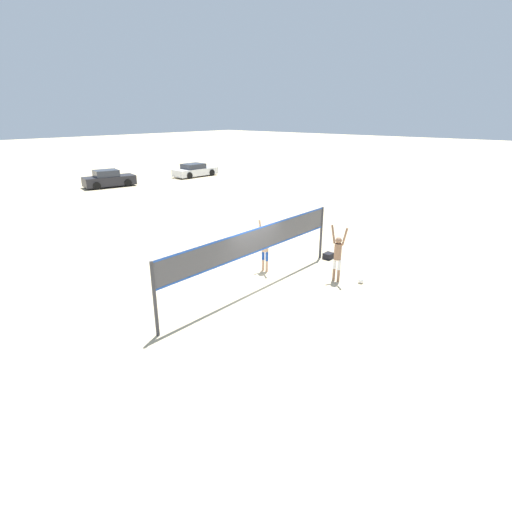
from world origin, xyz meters
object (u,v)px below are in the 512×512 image
Objects in this scene: parked_car_mid at (195,171)px; parked_car_far at (109,179)px; volleyball_net at (256,245)px; player_blocker at (265,245)px; gear_bag at (328,256)px; volleyball at (361,281)px; player_spiker at (338,253)px.

parked_car_far is (-8.91, 1.10, 0.07)m from parked_car_mid.
parked_car_mid is at bearing 53.56° from volleyball_net.
player_blocker is at bearing -91.62° from parked_car_far.
parked_car_mid is (12.23, 23.06, 0.46)m from gear_bag.
player_blocker is (1.55, 0.85, -0.60)m from volleyball_net.
player_blocker is 3.99m from volleyball.
volleyball_net reaches higher than parked_car_mid.
volleyball_net is 20.18× the size of gear_bag.
volleyball_net is at bearing 137.50° from volleyball.
player_blocker is at bearing 28.86° from volleyball_net.
parked_car_mid is 1.02× the size of parked_car_far.
player_blocker reaches higher than parked_car_far.
player_spiker is 28.41m from parked_car_mid.
parked_car_mid reaches higher than gear_bag.
player_spiker is (2.55, -1.89, -0.55)m from volleyball_net.
player_blocker is at bearing 20.04° from player_spiker.
gear_bag is 0.09× the size of parked_car_mid.
parked_car_mid is at bearing 62.06° from gear_bag.
player_blocker is 3.36m from gear_bag.
gear_bag reaches higher than volleyball.
parked_car_far is at bearing 164.65° from player_blocker.
player_blocker is at bearing 111.79° from volleyball.
volleyball_net is 4.05× the size of player_spiker.
player_blocker reaches higher than parked_car_mid.
volleyball is at bearing -152.77° from player_spiker.
gear_bag is (4.53, -0.36, -1.58)m from volleyball_net.
parked_car_far is (7.85, 23.80, -1.05)m from volleyball_net.
volleyball_net reaches higher than player_spiker.
volleyball is 0.05× the size of parked_car_far.
volleyball_net is 1.91× the size of parked_car_mid.
gear_bag is at bearing 56.81° from volleyball.
parked_car_far reaches higher than gear_bag.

